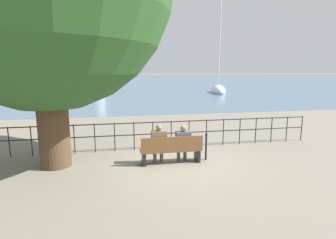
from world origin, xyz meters
name	(u,v)px	position (x,y,z in m)	size (l,w,h in m)	color
ground_plane	(171,163)	(0.00, 0.00, 0.00)	(1000.00, 1000.00, 0.00)	gray
harbor_water	(118,77)	(0.00, 159.38, 0.00)	(600.00, 300.00, 0.01)	slate
park_bench	(172,150)	(0.00, -0.06, 0.44)	(1.94, 0.45, 0.90)	brown
seated_person_left	(159,142)	(-0.39, 0.01, 0.70)	(0.48, 0.35, 1.27)	brown
seated_person_right	(183,142)	(0.39, 0.01, 0.67)	(0.48, 0.35, 1.22)	#4C4C51
promenade_railing	(162,131)	(0.00, 1.64, 0.69)	(11.96, 0.04, 1.05)	black
closed_umbrella	(206,144)	(1.19, 0.06, 0.54)	(0.09, 0.09, 0.97)	black
sailboat_0	(218,90)	(12.45, 26.92, 0.39)	(3.56, 6.77, 12.83)	white
sailboat_1	(16,86)	(-19.43, 44.32, 0.35)	(5.18, 8.87, 12.17)	navy
harbor_lighthouse	(95,48)	(-8.96, 101.81, 12.33)	(5.53, 5.53, 26.51)	white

